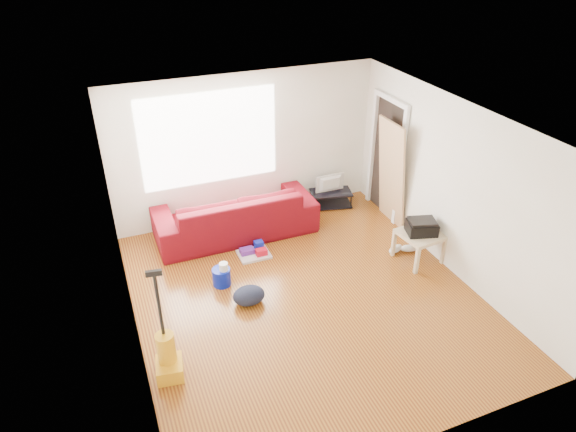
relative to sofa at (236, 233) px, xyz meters
name	(u,v)px	position (x,y,z in m)	size (l,w,h in m)	color
room	(307,212)	(0.47, -1.80, 1.25)	(4.51, 5.01, 2.51)	#602A11
sofa	(236,233)	(0.00, 0.00, 0.00)	(2.59, 1.01, 0.76)	#5A070F
tv_stand	(331,198)	(1.87, 0.27, 0.15)	(0.81, 0.57, 0.27)	black
tv	(331,184)	(1.87, 0.27, 0.43)	(0.54, 0.07, 0.31)	black
side_table	(420,237)	(2.35, -1.77, 0.40)	(0.65, 0.65, 0.47)	tan
printer	(422,227)	(2.35, -1.77, 0.58)	(0.50, 0.43, 0.22)	black
bucket	(222,284)	(-0.59, -1.25, 0.00)	(0.26, 0.26, 0.26)	#0718A3
toilet_paper	(224,274)	(-0.56, -1.28, 0.19)	(0.13, 0.13, 0.11)	white
cleaning_tray	(254,252)	(0.08, -0.72, 0.05)	(0.48, 0.39, 0.17)	beige
backpack	(249,302)	(-0.36, -1.78, 0.00)	(0.44, 0.35, 0.24)	#1B2036
sneakers	(402,249)	(2.25, -1.51, 0.06)	(0.52, 0.26, 0.12)	silver
vacuum	(168,356)	(-1.60, -2.63, 0.26)	(0.34, 0.38, 1.42)	orange
door_panel	(386,220)	(2.53, -0.59, 0.00)	(0.04, 0.72, 1.81)	tan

